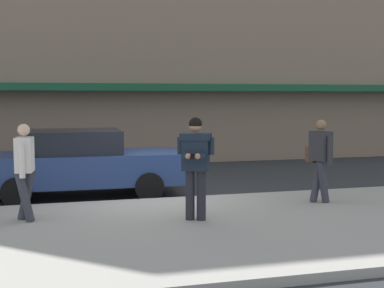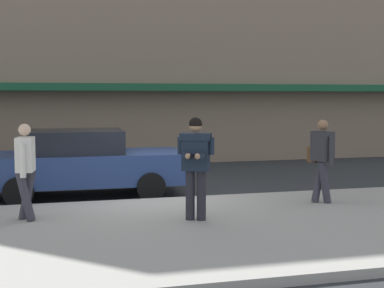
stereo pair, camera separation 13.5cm
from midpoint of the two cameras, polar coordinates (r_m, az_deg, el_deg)
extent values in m
plane|color=#2B2D30|center=(11.70, -4.85, -6.27)|extent=(80.00, 80.00, 0.00)
cube|color=#99968E|center=(9.25, 4.61, -8.90)|extent=(32.00, 5.30, 0.14)
cube|color=silver|center=(11.97, -0.15, -5.98)|extent=(28.00, 0.12, 0.01)
cube|color=#195133|center=(17.71, -5.36, 6.05)|extent=(26.60, 0.70, 0.24)
cube|color=navy|center=(12.50, -11.90, -2.52)|extent=(4.54, 1.92, 0.70)
cube|color=black|center=(12.43, -12.78, 0.25)|extent=(2.11, 1.68, 0.52)
cylinder|color=black|center=(13.52, -6.08, -3.36)|extent=(0.64, 0.23, 0.64)
cylinder|color=black|center=(11.85, -4.92, -4.56)|extent=(0.64, 0.23, 0.64)
cylinder|color=black|center=(13.42, -17.98, -3.65)|extent=(0.64, 0.23, 0.64)
cylinder|color=black|center=(11.74, -18.54, -4.90)|extent=(0.64, 0.23, 0.64)
cylinder|color=#23232B|center=(9.38, 0.58, -5.49)|extent=(0.16, 0.16, 0.88)
cylinder|color=#23232B|center=(9.42, -0.62, -5.46)|extent=(0.16, 0.16, 0.88)
cube|color=#192333|center=(9.29, -0.02, -0.86)|extent=(0.54, 0.46, 0.64)
cube|color=#192333|center=(9.26, -0.02, 0.80)|extent=(0.61, 0.53, 0.12)
cylinder|color=#192333|center=(9.24, 1.63, -0.21)|extent=(0.11, 0.11, 0.30)
cylinder|color=#192333|center=(9.11, 0.74, -1.23)|extent=(0.22, 0.31, 0.10)
sphere|color=tan|center=(8.99, 0.18, -1.32)|extent=(0.10, 0.10, 0.10)
cylinder|color=#192333|center=(9.33, -1.66, -0.16)|extent=(0.11, 0.11, 0.30)
cylinder|color=#192333|center=(9.16, -1.10, -1.20)|extent=(0.22, 0.31, 0.10)
sphere|color=tan|center=(9.01, -0.84, -1.30)|extent=(0.10, 0.10, 0.10)
cube|color=black|center=(8.96, -0.38, -1.34)|extent=(0.13, 0.16, 0.07)
sphere|color=tan|center=(9.22, -0.05, 1.96)|extent=(0.22, 0.22, 0.22)
sphere|color=black|center=(9.22, -0.05, 2.15)|extent=(0.23, 0.23, 0.23)
cylinder|color=#33333D|center=(9.72, -17.80, -5.43)|extent=(0.34, 0.19, 0.87)
cylinder|color=#33333D|center=(9.89, -17.63, -5.24)|extent=(0.34, 0.19, 0.87)
cube|color=silver|center=(9.70, -17.83, -1.09)|extent=(0.33, 0.45, 0.60)
cylinder|color=silver|center=(9.47, -18.07, -1.74)|extent=(0.10, 0.10, 0.58)
cylinder|color=silver|center=(9.96, -17.58, -1.40)|extent=(0.10, 0.10, 0.58)
sphere|color=beige|center=(9.67, -17.90, 1.44)|extent=(0.21, 0.21, 0.21)
cylinder|color=#33333D|center=(11.17, 13.46, -3.98)|extent=(0.35, 0.22, 0.87)
cylinder|color=#33333D|center=(11.30, 12.84, -3.86)|extent=(0.35, 0.22, 0.87)
cube|color=#2D2D33|center=(11.14, 13.23, -0.21)|extent=(0.37, 0.47, 0.60)
cylinder|color=#2D2D33|center=(10.97, 14.10, -0.73)|extent=(0.10, 0.10, 0.58)
cylinder|color=#2D2D33|center=(11.33, 12.37, -0.51)|extent=(0.10, 0.10, 0.58)
sphere|color=#8C6647|center=(11.11, 13.27, 2.00)|extent=(0.21, 0.21, 0.21)
cube|color=brown|center=(11.40, 12.27, -1.08)|extent=(0.17, 0.26, 0.32)
camera|label=1|loc=(0.07, -90.42, -0.04)|focal=50.00mm
camera|label=2|loc=(0.07, 89.58, 0.04)|focal=50.00mm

